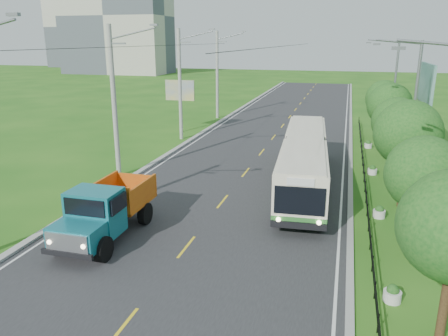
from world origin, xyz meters
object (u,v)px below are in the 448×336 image
at_px(streetlight_far, 393,85).
at_px(bus, 304,158).
at_px(pole_mid, 180,84).
at_px(streetlight_mid, 412,105).
at_px(pole_near, 114,102).
at_px(billboard_left, 180,94).
at_px(tree_fourth, 397,124).
at_px(tree_back, 384,100).
at_px(tree_third, 408,137).
at_px(dump_truck, 106,208).
at_px(planter_front, 392,294).
at_px(tree_fifth, 390,107).
at_px(planter_near, 379,212).
at_px(billboard_right, 426,89).
at_px(planter_far, 368,145).
at_px(tree_second, 424,177).
at_px(planter_mid, 372,170).
at_px(pole_far, 217,75).

bearing_deg(streetlight_far, bus, -109.90).
relative_size(pole_mid, streetlight_mid, 1.10).
bearing_deg(pole_near, billboard_left, 94.72).
height_order(tree_fourth, tree_back, tree_back).
distance_m(tree_third, tree_fourth, 6.01).
height_order(tree_back, dump_truck, tree_back).
height_order(pole_mid, planter_front, pole_mid).
distance_m(tree_fourth, streetlight_mid, 1.54).
bearing_deg(tree_fifth, planter_near, -95.08).
xyz_separation_m(streetlight_mid, billboard_right, (1.66, 6.00, 0.44)).
distance_m(pole_mid, billboard_right, 20.59).
bearing_deg(billboard_right, planter_front, -99.55).
xyz_separation_m(tree_fourth, billboard_right, (2.44, 5.86, 1.76)).
distance_m(tree_fifth, bus, 11.65).
distance_m(pole_mid, streetlight_mid, 20.16).
xyz_separation_m(planter_near, planter_far, (0.00, 16.00, 0.00)).
height_order(streetlight_mid, dump_truck, streetlight_mid).
bearing_deg(planter_far, planter_near, -90.00).
bearing_deg(tree_second, billboard_left, 131.52).
bearing_deg(tree_fourth, planter_near, -98.77).
xyz_separation_m(planter_mid, bus, (-4.41, -3.84, 1.58)).
xyz_separation_m(tree_fifth, dump_truck, (-13.84, -20.14, -2.35)).
bearing_deg(pole_mid, pole_far, 90.00).
relative_size(pole_mid, tree_back, 1.82).
height_order(tree_fifth, tree_back, tree_fifth).
bearing_deg(tree_back, streetlight_mid, -86.30).
xyz_separation_m(pole_far, tree_back, (18.12, -6.86, -1.44)).
relative_size(pole_far, billboard_left, 1.92).
bearing_deg(pole_far, planter_front, -64.28).
relative_size(streetlight_mid, planter_far, 13.54).
bearing_deg(pole_far, dump_truck, -82.61).
height_order(planter_mid, billboard_left, billboard_left).
distance_m(tree_fourth, bus, 7.14).
bearing_deg(tree_fourth, billboard_right, 67.36).
xyz_separation_m(tree_back, billboard_right, (2.44, -6.14, 1.69)).
distance_m(pole_far, planter_front, 39.15).
bearing_deg(tree_second, planter_near, 108.03).
bearing_deg(streetlight_far, pole_far, 165.19).
distance_m(tree_second, tree_fourth, 12.00).
xyz_separation_m(pole_near, tree_fourth, (18.12, 5.14, -1.51)).
xyz_separation_m(streetlight_far, planter_front, (-2.04, -30.00, -4.62)).
height_order(planter_front, bus, bus).
bearing_deg(billboard_left, tree_fifth, -11.28).
relative_size(tree_fifth, planter_near, 8.66).
distance_m(streetlight_far, planter_mid, 14.88).
height_order(pole_far, billboard_right, pole_far).
height_order(streetlight_far, billboard_left, streetlight_far).
xyz_separation_m(pole_near, planter_mid, (16.86, 5.00, -4.81)).
bearing_deg(planter_front, planter_mid, 90.00).
bearing_deg(tree_third, planter_front, -97.06).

